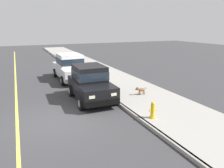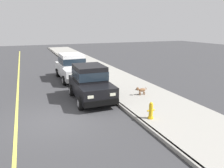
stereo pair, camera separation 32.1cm
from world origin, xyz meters
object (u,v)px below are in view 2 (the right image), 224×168
car_black_hatchback (90,82)px  dog_brown (141,90)px  car_white_sedan (72,66)px  fire_hydrant (151,111)px

car_black_hatchback → dog_brown: (2.74, -0.71, -0.55)m
car_black_hatchback → car_white_sedan: (0.08, 5.01, 0.01)m
car_white_sedan → dog_brown: size_ratio=6.13×
car_white_sedan → fire_hydrant: bearing=-80.7°
car_white_sedan → fire_hydrant: size_ratio=6.37×
car_white_sedan → fire_hydrant: (1.43, -8.67, -0.51)m
dog_brown → fire_hydrant: fire_hydrant is taller
car_black_hatchback → fire_hydrant: bearing=-67.7°
car_black_hatchback → car_white_sedan: 5.01m
dog_brown → fire_hydrant: (-1.23, -2.95, 0.05)m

